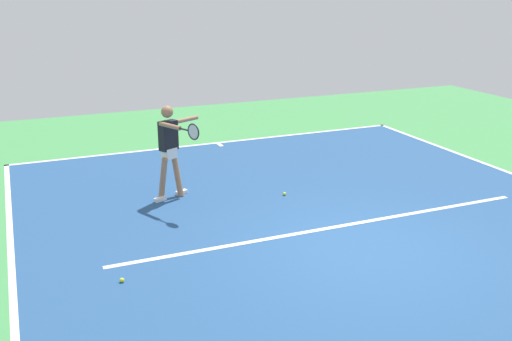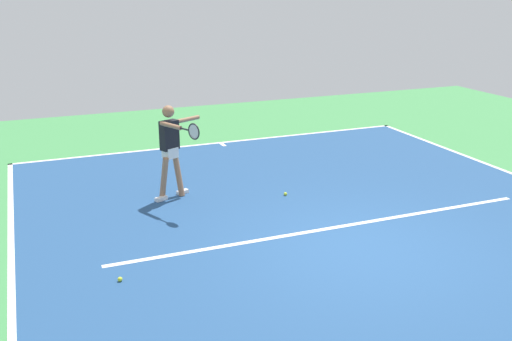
{
  "view_description": "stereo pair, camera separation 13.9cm",
  "coord_description": "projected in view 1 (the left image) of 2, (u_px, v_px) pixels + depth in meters",
  "views": [
    {
      "loc": [
        4.72,
        7.04,
        3.93
      ],
      "look_at": [
        1.07,
        -1.66,
        0.9
      ],
      "focal_mm": 41.27,
      "sensor_mm": 36.0,
      "label": 1
    },
    {
      "loc": [
        4.59,
        7.09,
        3.93
      ],
      "look_at": [
        1.07,
        -1.66,
        0.9
      ],
      "focal_mm": 41.27,
      "sensor_mm": 36.0,
      "label": 2
    }
  ],
  "objects": [
    {
      "name": "court_line_centre_mark",
      "position": [
        220.0,
        145.0,
        14.89
      ],
      "size": [
        0.1,
        0.3,
        0.01
      ],
      "primitive_type": "cube",
      "color": "white",
      "rests_on": "ground_plane"
    },
    {
      "name": "court_surface",
      "position": [
        361.0,
        248.0,
        9.12
      ],
      "size": [
        10.13,
        13.64,
        0.0
      ],
      "primitive_type": "cube",
      "color": "navy",
      "rests_on": "ground_plane"
    },
    {
      "name": "ground_plane",
      "position": [
        361.0,
        248.0,
        9.12
      ],
      "size": [
        23.06,
        23.06,
        0.0
      ],
      "primitive_type": "plane",
      "color": "#428E4C"
    },
    {
      "name": "court_line_service",
      "position": [
        333.0,
        227.0,
        9.87
      ],
      "size": [
        7.6,
        0.1,
        0.01
      ],
      "primitive_type": "cube",
      "color": "white",
      "rests_on": "ground_plane"
    },
    {
      "name": "tennis_ball_by_sideline",
      "position": [
        122.0,
        280.0,
        8.06
      ],
      "size": [
        0.07,
        0.07,
        0.07
      ],
      "primitive_type": "sphere",
      "color": "#CCE033",
      "rests_on": "ground_plane"
    },
    {
      "name": "court_line_baseline_near",
      "position": [
        217.0,
        143.0,
        15.06
      ],
      "size": [
        10.13,
        0.1,
        0.01
      ],
      "primitive_type": "cube",
      "color": "white",
      "rests_on": "ground_plane"
    },
    {
      "name": "court_line_sideline_right",
      "position": [
        14.0,
        315.0,
        7.27
      ],
      "size": [
        0.1,
        13.64,
        0.01
      ],
      "primitive_type": "cube",
      "color": "white",
      "rests_on": "ground_plane"
    },
    {
      "name": "tennis_player",
      "position": [
        170.0,
        145.0,
        10.91
      ],
      "size": [
        1.04,
        1.37,
        1.79
      ],
      "rotation": [
        0.0,
        0.0,
        0.43
      ],
      "color": "#9E7051",
      "rests_on": "ground_plane"
    },
    {
      "name": "tennis_ball_near_service_line",
      "position": [
        284.0,
        194.0,
        11.35
      ],
      "size": [
        0.07,
        0.07,
        0.07
      ],
      "primitive_type": "sphere",
      "color": "#CCE033",
      "rests_on": "ground_plane"
    }
  ]
}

